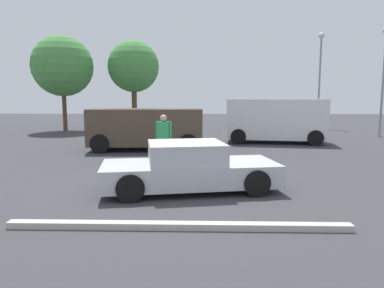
{
  "coord_description": "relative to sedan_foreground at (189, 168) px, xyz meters",
  "views": [
    {
      "loc": [
        0.4,
        -8.74,
        2.33
      ],
      "look_at": [
        0.12,
        1.81,
        0.9
      ],
      "focal_mm": 32.53,
      "sensor_mm": 36.0,
      "label": 1
    }
  ],
  "objects": [
    {
      "name": "ground_plane",
      "position": [
        -0.09,
        0.2,
        -0.56
      ],
      "size": [
        80.0,
        80.0,
        0.0
      ],
      "primitive_type": "plane",
      "color": "#38383D"
    },
    {
      "name": "sedan_foreground",
      "position": [
        0.0,
        0.0,
        0.0
      ],
      "size": [
        4.57,
        2.49,
        1.22
      ],
      "rotation": [
        0.0,
        0.0,
        0.18
      ],
      "color": "#B7BABF",
      "rests_on": "ground_plane"
    },
    {
      "name": "dog",
      "position": [
        1.01,
        3.36,
        -0.32
      ],
      "size": [
        0.38,
        0.65,
        0.4
      ],
      "rotation": [
        0.0,
        0.0,
        1.22
      ],
      "color": "beige",
      "rests_on": "ground_plane"
    },
    {
      "name": "van_white",
      "position": [
        4.09,
        9.35,
        0.64
      ],
      "size": [
        5.09,
        2.74,
        2.23
      ],
      "rotation": [
        0.0,
        0.0,
        3.0
      ],
      "color": "white",
      "rests_on": "ground_plane"
    },
    {
      "name": "suv_dark",
      "position": [
        -2.14,
        6.74,
        0.44
      ],
      "size": [
        4.99,
        2.41,
        1.82
      ],
      "rotation": [
        0.0,
        0.0,
        3.2
      ],
      "color": "#4C3D2D",
      "rests_on": "ground_plane"
    },
    {
      "name": "pedestrian",
      "position": [
        -1.0,
        3.44,
        0.47
      ],
      "size": [
        0.57,
        0.28,
        1.73
      ],
      "rotation": [
        0.0,
        0.0,
        4.61
      ],
      "color": "navy",
      "rests_on": "ground_plane"
    },
    {
      "name": "parking_curb",
      "position": [
        -0.09,
        -2.64,
        -0.5
      ],
      "size": [
        6.11,
        0.2,
        0.12
      ],
      "primitive_type": "cube",
      "color": "#B7B2A8",
      "rests_on": "ground_plane"
    },
    {
      "name": "light_post_near",
      "position": [
        9.22,
        18.31,
        4.17
      ],
      "size": [
        0.44,
        0.44,
        7.08
      ],
      "color": "gray",
      "rests_on": "ground_plane"
    },
    {
      "name": "light_post_mid",
      "position": [
        10.82,
        12.13,
        3.73
      ],
      "size": [
        0.44,
        0.44,
        6.31
      ],
      "color": "gray",
      "rests_on": "ground_plane"
    },
    {
      "name": "tree_back_left",
      "position": [
        -4.54,
        16.62,
        3.9
      ],
      "size": [
        3.63,
        3.63,
        6.3
      ],
      "color": "brown",
      "rests_on": "ground_plane"
    },
    {
      "name": "tree_back_center",
      "position": [
        -9.1,
        15.22,
        3.84
      ],
      "size": [
        4.08,
        4.08,
        6.45
      ],
      "color": "brown",
      "rests_on": "ground_plane"
    }
  ]
}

